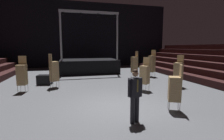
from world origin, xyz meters
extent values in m
cube|color=#515459|center=(0.00, 0.00, -0.05)|extent=(22.00, 30.00, 0.10)
cube|color=black|center=(0.00, 15.00, 4.00)|extent=(22.00, 0.30, 8.00)
cube|color=black|center=(0.00, 9.75, 0.63)|extent=(5.40, 3.54, 1.27)
cylinder|color=#9EA0A8|center=(-2.45, 8.23, 3.34)|extent=(0.16, 0.16, 4.15)
cylinder|color=#9EA0A8|center=(2.45, 8.23, 3.34)|extent=(0.16, 0.16, 4.15)
cube|color=#9EA0A8|center=(0.00, 8.23, 5.42)|extent=(5.10, 0.20, 0.20)
cylinder|color=black|center=(-2.20, 8.23, 5.20)|extent=(0.18, 0.18, 0.22)
cylinder|color=black|center=(-0.73, 8.23, 5.20)|extent=(0.18, 0.18, 0.22)
cylinder|color=black|center=(0.73, 8.23, 5.20)|extent=(0.18, 0.18, 0.22)
cylinder|color=black|center=(2.20, 8.23, 5.20)|extent=(0.18, 0.18, 0.22)
cylinder|color=black|center=(0.28, -1.61, 0.43)|extent=(0.15, 0.15, 0.86)
cylinder|color=black|center=(0.11, -1.67, 0.43)|extent=(0.15, 0.15, 0.86)
cube|color=silver|center=(0.22, -1.70, 1.17)|extent=(0.20, 0.15, 0.61)
cube|color=black|center=(0.20, -1.64, 1.17)|extent=(0.45, 0.35, 0.61)
cube|color=brown|center=(0.24, -1.75, 1.24)|extent=(0.06, 0.03, 0.39)
cylinder|color=black|center=(0.42, -1.56, 1.18)|extent=(0.12, 0.12, 0.56)
cylinder|color=black|center=(-0.02, -1.72, 1.18)|extent=(0.12, 0.12, 0.56)
sphere|color=#936B4C|center=(0.20, -1.64, 1.61)|extent=(0.20, 0.20, 0.20)
sphere|color=black|center=(0.20, -1.64, 1.67)|extent=(0.17, 0.17, 0.17)
cylinder|color=#B2B5BA|center=(3.14, 5.94, 0.20)|extent=(0.02, 0.02, 0.40)
cylinder|color=#B2B5BA|center=(3.10, 6.32, 0.20)|extent=(0.02, 0.02, 0.40)
cylinder|color=#B2B5BA|center=(3.52, 5.97, 0.20)|extent=(0.02, 0.02, 0.40)
cylinder|color=#B2B5BA|center=(3.48, 6.35, 0.20)|extent=(0.02, 0.02, 0.40)
cube|color=#A38456|center=(3.31, 6.14, 0.44)|extent=(0.48, 0.48, 0.08)
cube|color=#A38456|center=(3.31, 6.14, 0.53)|extent=(0.48, 0.48, 0.08)
cube|color=#A38456|center=(3.31, 6.14, 0.61)|extent=(0.48, 0.48, 0.08)
cube|color=#A38456|center=(3.31, 6.14, 0.70)|extent=(0.48, 0.48, 0.08)
cube|color=#A38456|center=(3.31, 6.14, 0.78)|extent=(0.48, 0.48, 0.08)
cube|color=#A38456|center=(3.31, 6.14, 0.87)|extent=(0.48, 0.48, 0.08)
cube|color=#A38456|center=(3.31, 6.14, 0.95)|extent=(0.48, 0.48, 0.08)
cube|color=#A38456|center=(3.31, 6.14, 1.04)|extent=(0.48, 0.48, 0.08)
cube|color=#A38456|center=(3.31, 6.14, 1.12)|extent=(0.48, 0.48, 0.08)
cube|color=#A38456|center=(3.31, 6.14, 1.21)|extent=(0.48, 0.48, 0.08)
cube|color=#A38456|center=(3.31, 6.14, 1.29)|extent=(0.48, 0.48, 0.08)
cube|color=#A38456|center=(3.31, 6.14, 1.38)|extent=(0.48, 0.48, 0.08)
cube|color=#A38456|center=(3.31, 6.14, 1.46)|extent=(0.48, 0.48, 0.08)
cube|color=#A38456|center=(3.31, 6.14, 1.55)|extent=(0.48, 0.48, 0.08)
cube|color=#A38456|center=(3.31, 6.14, 1.63)|extent=(0.48, 0.48, 0.08)
cube|color=#A38456|center=(3.50, 6.16, 1.91)|extent=(0.09, 0.41, 0.46)
cylinder|color=#B2B5BA|center=(4.59, 2.07, 0.20)|extent=(0.02, 0.02, 0.40)
cylinder|color=#B2B5BA|center=(4.41, 2.41, 0.20)|extent=(0.02, 0.02, 0.40)
cylinder|color=#B2B5BA|center=(4.92, 2.26, 0.20)|extent=(0.02, 0.02, 0.40)
cylinder|color=#B2B5BA|center=(4.74, 2.59, 0.20)|extent=(0.02, 0.02, 0.40)
cube|color=#A38456|center=(4.66, 2.33, 0.44)|extent=(0.60, 0.60, 0.08)
cube|color=#A38456|center=(4.66, 2.33, 0.53)|extent=(0.60, 0.60, 0.08)
cube|color=#A38456|center=(4.66, 2.33, 0.61)|extent=(0.60, 0.60, 0.08)
cube|color=#A38456|center=(4.66, 2.33, 0.70)|extent=(0.60, 0.60, 0.08)
cube|color=#A38456|center=(4.66, 2.33, 0.78)|extent=(0.60, 0.60, 0.08)
cube|color=#A38456|center=(4.66, 2.33, 0.87)|extent=(0.60, 0.60, 0.08)
cube|color=#A38456|center=(4.66, 2.33, 0.95)|extent=(0.60, 0.60, 0.08)
cube|color=#A38456|center=(4.66, 2.33, 1.04)|extent=(0.60, 0.60, 0.08)
cube|color=#A38456|center=(4.66, 2.33, 1.12)|extent=(0.60, 0.60, 0.08)
cube|color=#A38456|center=(4.66, 2.33, 1.21)|extent=(0.60, 0.60, 0.08)
cube|color=#A38456|center=(4.66, 2.33, 1.29)|extent=(0.60, 0.60, 0.08)
cube|color=#A38456|center=(4.66, 2.33, 1.38)|extent=(0.60, 0.60, 0.08)
cube|color=#A38456|center=(4.66, 2.33, 1.46)|extent=(0.60, 0.60, 0.08)
cube|color=#A38456|center=(4.84, 2.42, 1.73)|extent=(0.24, 0.38, 0.46)
cylinder|color=#B2B5BA|center=(4.73, 5.77, 0.20)|extent=(0.02, 0.02, 0.40)
cylinder|color=#B2B5BA|center=(4.56, 6.11, 0.20)|extent=(0.02, 0.02, 0.40)
cylinder|color=#B2B5BA|center=(5.07, 5.95, 0.20)|extent=(0.02, 0.02, 0.40)
cylinder|color=#B2B5BA|center=(4.90, 6.28, 0.20)|extent=(0.02, 0.02, 0.40)
cube|color=#A38456|center=(4.82, 6.03, 0.44)|extent=(0.59, 0.59, 0.08)
cube|color=#A38456|center=(4.82, 6.03, 0.53)|extent=(0.59, 0.59, 0.08)
cube|color=#A38456|center=(4.82, 6.03, 0.61)|extent=(0.59, 0.59, 0.08)
cube|color=#A38456|center=(4.82, 6.03, 0.70)|extent=(0.59, 0.59, 0.08)
cube|color=#A38456|center=(4.82, 6.03, 0.78)|extent=(0.59, 0.59, 0.08)
cube|color=#A38456|center=(4.82, 6.03, 0.87)|extent=(0.59, 0.59, 0.08)
cube|color=#A38456|center=(4.82, 6.03, 0.95)|extent=(0.59, 0.59, 0.08)
cube|color=#A38456|center=(4.82, 6.03, 1.04)|extent=(0.59, 0.59, 0.08)
cube|color=#A38456|center=(4.82, 6.03, 1.12)|extent=(0.59, 0.59, 0.08)
cube|color=#A38456|center=(4.82, 6.03, 1.21)|extent=(0.59, 0.59, 0.08)
cube|color=#A38456|center=(4.82, 6.03, 1.29)|extent=(0.59, 0.59, 0.08)
cube|color=#A38456|center=(4.82, 6.03, 1.38)|extent=(0.59, 0.59, 0.08)
cube|color=#A38456|center=(4.82, 6.03, 1.46)|extent=(0.59, 0.59, 0.08)
cube|color=#A38456|center=(4.82, 6.03, 1.55)|extent=(0.59, 0.59, 0.08)
cube|color=#A38456|center=(4.82, 6.03, 1.63)|extent=(0.59, 0.59, 0.08)
cube|color=#A38456|center=(4.82, 6.03, 1.72)|extent=(0.59, 0.59, 0.08)
cube|color=#A38456|center=(4.99, 6.12, 1.99)|extent=(0.23, 0.38, 0.46)
cylinder|color=#B2B5BA|center=(-2.64, 4.30, 0.20)|extent=(0.02, 0.02, 0.40)
cylinder|color=#B2B5BA|center=(-2.47, 3.96, 0.20)|extent=(0.02, 0.02, 0.40)
cylinder|color=#B2B5BA|center=(-2.98, 4.12, 0.20)|extent=(0.02, 0.02, 0.40)
cylinder|color=#B2B5BA|center=(-2.81, 3.78, 0.20)|extent=(0.02, 0.02, 0.40)
cube|color=#A38456|center=(-2.73, 4.04, 0.44)|extent=(0.59, 0.59, 0.08)
cube|color=#A38456|center=(-2.73, 4.04, 0.53)|extent=(0.59, 0.59, 0.08)
cube|color=#A38456|center=(-2.73, 4.04, 0.61)|extent=(0.59, 0.59, 0.08)
cube|color=#A38456|center=(-2.73, 4.04, 0.70)|extent=(0.59, 0.59, 0.08)
cube|color=#A38456|center=(-2.73, 4.04, 0.78)|extent=(0.59, 0.59, 0.08)
cube|color=#A38456|center=(-2.73, 4.04, 0.87)|extent=(0.59, 0.59, 0.08)
cube|color=#A38456|center=(-2.73, 4.04, 0.95)|extent=(0.59, 0.59, 0.08)
cube|color=#A38456|center=(-2.73, 4.04, 1.04)|extent=(0.59, 0.59, 0.08)
cube|color=#A38456|center=(-2.73, 4.04, 1.12)|extent=(0.59, 0.59, 0.08)
cube|color=#A38456|center=(-2.73, 4.04, 1.21)|extent=(0.59, 0.59, 0.08)
cube|color=#A38456|center=(-2.73, 4.04, 1.29)|extent=(0.59, 0.59, 0.08)
cube|color=#A38456|center=(-2.73, 4.04, 1.38)|extent=(0.59, 0.59, 0.08)
cube|color=#A38456|center=(-2.73, 4.04, 1.46)|extent=(0.59, 0.59, 0.08)
cube|color=#A38456|center=(-2.73, 4.04, 1.55)|extent=(0.59, 0.59, 0.08)
cube|color=#A38456|center=(-2.90, 3.95, 1.82)|extent=(0.23, 0.38, 0.46)
cylinder|color=#B2B5BA|center=(1.78, -1.17, 0.20)|extent=(0.02, 0.02, 0.40)
cylinder|color=#B2B5BA|center=(1.95, -0.83, 0.20)|extent=(0.02, 0.02, 0.40)
cylinder|color=#B2B5BA|center=(2.12, -1.34, 0.20)|extent=(0.02, 0.02, 0.40)
cylinder|color=#B2B5BA|center=(2.29, -1.00, 0.20)|extent=(0.02, 0.02, 0.40)
cube|color=#A38456|center=(2.03, -1.09, 0.44)|extent=(0.59, 0.59, 0.08)
cube|color=#A38456|center=(2.03, -1.09, 0.53)|extent=(0.59, 0.59, 0.08)
cube|color=#A38456|center=(2.03, -1.09, 0.61)|extent=(0.59, 0.59, 0.08)
cube|color=#A38456|center=(2.03, -1.09, 0.70)|extent=(0.59, 0.59, 0.08)
cube|color=#A38456|center=(2.03, -1.09, 0.78)|extent=(0.59, 0.59, 0.08)
cube|color=#A38456|center=(2.03, -1.09, 0.87)|extent=(0.59, 0.59, 0.08)
cube|color=#A38456|center=(2.03, -1.09, 0.95)|extent=(0.59, 0.59, 0.08)
cube|color=#A38456|center=(2.03, -1.09, 1.04)|extent=(0.59, 0.59, 0.08)
cube|color=#A38456|center=(2.03, -1.09, 1.12)|extent=(0.59, 0.59, 0.08)
cube|color=#A38456|center=(2.03, -1.09, 1.21)|extent=(0.59, 0.59, 0.08)
cube|color=#A38456|center=(2.03, -1.09, 1.29)|extent=(0.59, 0.59, 0.08)
cube|color=#A38456|center=(2.21, -1.18, 1.56)|extent=(0.23, 0.38, 0.46)
cylinder|color=#B2B5BA|center=(-4.16, 3.14, 0.20)|extent=(0.02, 0.02, 0.40)
cylinder|color=#B2B5BA|center=(-4.54, 3.20, 0.20)|extent=(0.02, 0.02, 0.40)
cylinder|color=#B2B5BA|center=(-4.11, 3.52, 0.20)|extent=(0.02, 0.02, 0.40)
cylinder|color=#B2B5BA|center=(-4.48, 3.57, 0.20)|extent=(0.02, 0.02, 0.40)
cube|color=#A38456|center=(-4.32, 3.36, 0.44)|extent=(0.50, 0.50, 0.08)
cube|color=#A38456|center=(-4.32, 3.36, 0.53)|extent=(0.50, 0.50, 0.08)
cube|color=#A38456|center=(-4.32, 3.36, 0.61)|extent=(0.50, 0.50, 0.08)
cube|color=#A38456|center=(-4.32, 3.36, 0.70)|extent=(0.50, 0.50, 0.08)
cube|color=#A38456|center=(-4.32, 3.36, 0.78)|extent=(0.50, 0.50, 0.08)
cube|color=#A38456|center=(-4.32, 3.36, 0.87)|extent=(0.50, 0.50, 0.08)
cube|color=#A38456|center=(-4.32, 3.36, 0.95)|extent=(0.50, 0.50, 0.08)
cube|color=#A38456|center=(-4.32, 3.36, 1.04)|extent=(0.50, 0.50, 0.08)
cube|color=#A38456|center=(-4.32, 3.36, 1.12)|extent=(0.50, 0.50, 0.08)
cube|color=#A38456|center=(-4.32, 3.36, 1.21)|extent=(0.50, 0.50, 0.08)
cube|color=#A38456|center=(-4.32, 3.36, 1.29)|extent=(0.50, 0.50, 0.08)
cube|color=#A38456|center=(-4.32, 3.36, 1.38)|extent=(0.50, 0.50, 0.08)
cube|color=#A38456|center=(-4.32, 3.36, 1.46)|extent=(0.50, 0.50, 0.08)
cube|color=#A38456|center=(-4.30, 3.55, 1.73)|extent=(0.41, 0.11, 0.46)
cylinder|color=#B2B5BA|center=(2.21, 1.71, 0.20)|extent=(0.02, 0.02, 0.40)
cylinder|color=#B2B5BA|center=(1.99, 2.02, 0.20)|extent=(0.02, 0.02, 0.40)
cylinder|color=#B2B5BA|center=(2.52, 1.94, 0.20)|extent=(0.02, 0.02, 0.40)
cylinder|color=#B2B5BA|center=(2.29, 2.24, 0.20)|extent=(0.02, 0.02, 0.40)
cube|color=#A38456|center=(2.25, 1.98, 0.44)|extent=(0.62, 0.62, 0.08)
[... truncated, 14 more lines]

